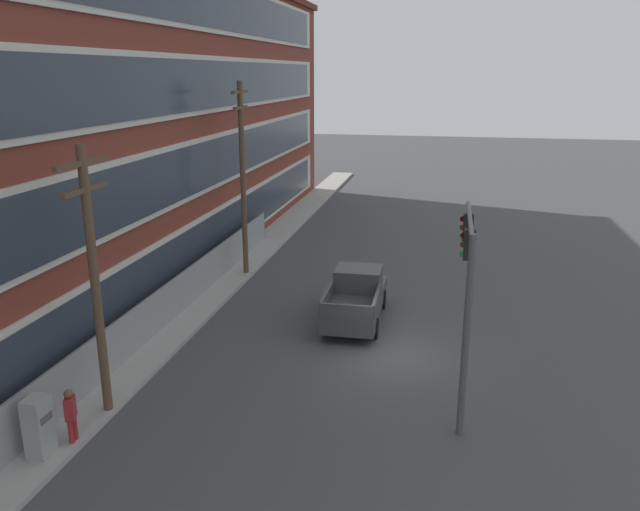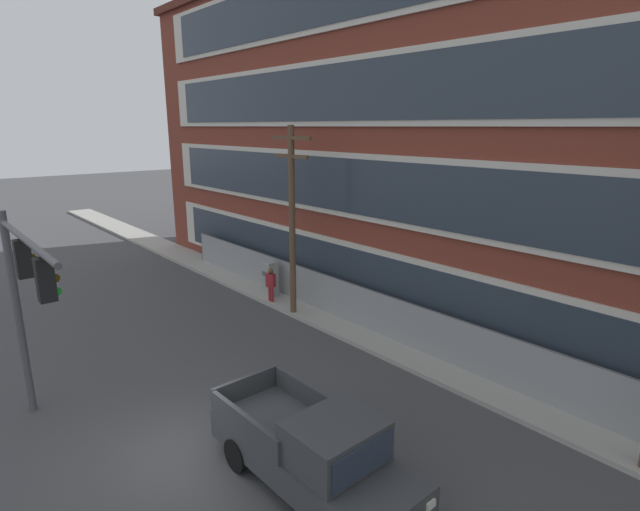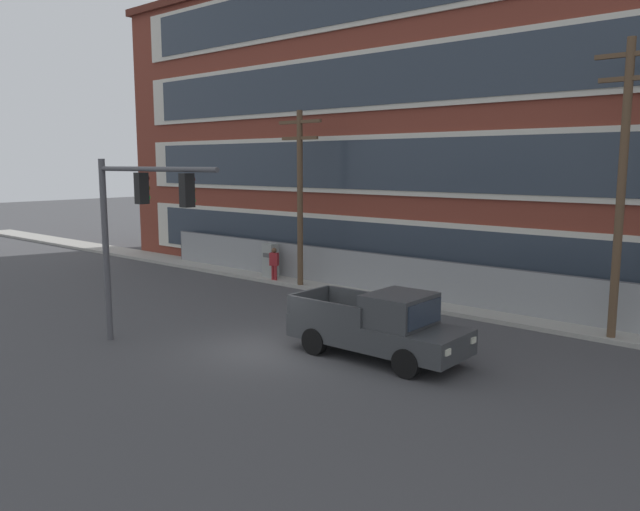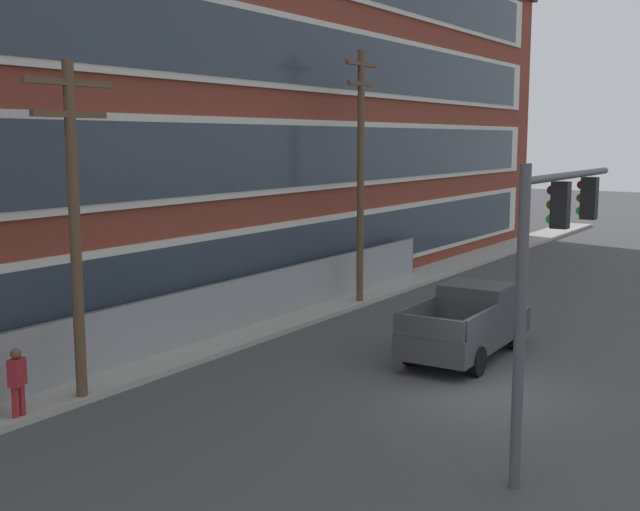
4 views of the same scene
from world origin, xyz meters
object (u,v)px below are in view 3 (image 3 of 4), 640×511
Objects in this scene: utility_pole_near_corner at (300,191)px; utility_pole_midblock at (622,181)px; electrical_cabinet at (270,262)px; pedestrian_near_cabinet at (274,263)px; traffic_signal_mast at (134,215)px; pickup_truck_dark_grey at (381,327)px.

utility_pole_midblock is (13.26, 0.12, 0.67)m from utility_pole_near_corner.
electrical_cabinet is 1.05× the size of pedestrian_near_cabinet.
traffic_signal_mast is 12.20m from electrical_cabinet.
pickup_truck_dark_grey is 12.07m from pedestrian_near_cabinet.
utility_pole_midblock reaches higher than traffic_signal_mast.
utility_pole_midblock is at bearing 53.62° from pickup_truck_dark_grey.
utility_pole_near_corner is 4.67× the size of pedestrian_near_cabinet.
utility_pole_near_corner is at bearing 104.79° from traffic_signal_mast.
pedestrian_near_cabinet is (-10.42, 6.08, 0.03)m from pickup_truck_dark_grey.
traffic_signal_mast reaches higher than pickup_truck_dark_grey.
pickup_truck_dark_grey is at bearing -30.42° from electrical_cabinet.
utility_pole_midblock is at bearing 0.30° from pedestrian_near_cabinet.
utility_pole_near_corner is at bearing -11.56° from electrical_cabinet.
utility_pole_midblock is 16.23m from electrical_cabinet.
traffic_signal_mast is 11.49m from pedestrian_near_cabinet.
traffic_signal_mast reaches higher than pedestrian_near_cabinet.
utility_pole_midblock is (10.59, 10.23, 0.96)m from traffic_signal_mast.
pedestrian_near_cabinet is (-1.70, 0.04, -3.41)m from utility_pole_near_corner.
utility_pole_midblock reaches higher than electrical_cabinet.
electrical_cabinet is at bearing 149.58° from pickup_truck_dark_grey.
utility_pole_midblock is 15.51m from pedestrian_near_cabinet.
pickup_truck_dark_grey is 12.92m from electrical_cabinet.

